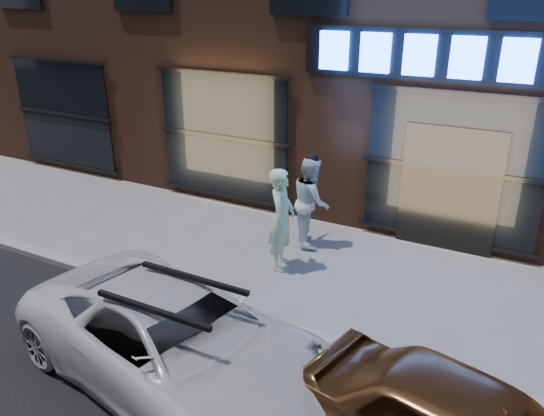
# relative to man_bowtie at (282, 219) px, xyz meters

# --- Properties ---
(ground) EXTENTS (90.00, 90.00, 0.00)m
(ground) POSITION_rel_man_bowtie_xyz_m (2.43, -1.79, -0.93)
(ground) COLOR slate
(ground) RESTS_ON ground
(curb) EXTENTS (60.00, 0.25, 0.12)m
(curb) POSITION_rel_man_bowtie_xyz_m (2.43, -1.79, -0.87)
(curb) COLOR gray
(curb) RESTS_ON ground
(man_bowtie) EXTENTS (0.59, 0.77, 1.86)m
(man_bowtie) POSITION_rel_man_bowtie_xyz_m (0.00, 0.00, 0.00)
(man_bowtie) COLOR #C2FFD1
(man_bowtie) RESTS_ON ground
(man_cap) EXTENTS (1.02, 1.08, 1.77)m
(man_cap) POSITION_rel_man_bowtie_xyz_m (0.07, 1.13, -0.05)
(man_cap) COLOR white
(man_cap) RESTS_ON ground
(white_suv) EXTENTS (4.95, 3.03, 1.28)m
(white_suv) POSITION_rel_man_bowtie_xyz_m (0.24, -3.35, -0.29)
(white_suv) COLOR silver
(white_suv) RESTS_ON ground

